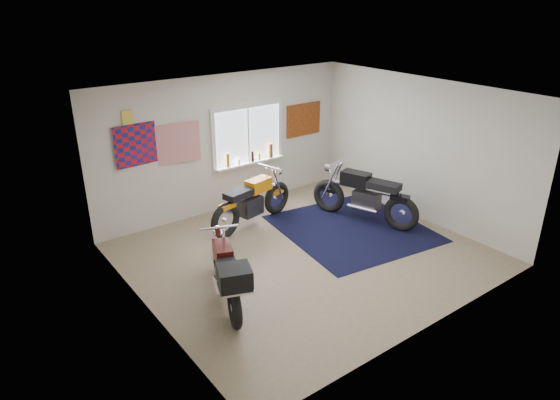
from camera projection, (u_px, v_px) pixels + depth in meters
ground at (305, 254)px, 8.45m from camera, size 5.50×5.50×0.00m
room_shell at (307, 162)px, 7.81m from camera, size 5.50×5.50×5.50m
navy_rug at (352, 228)px, 9.35m from camera, size 2.82×2.91×0.01m
window_assembly at (248, 139)px, 10.01m from camera, size 1.66×0.17×1.26m
oil_bottles at (254, 155)px, 10.15m from camera, size 1.12×0.09×0.30m
flag_display at (127, 117)px, 8.40m from camera, size 1.60×0.10×1.17m
triumph_poster at (304, 120)px, 10.75m from camera, size 0.90×0.03×0.70m
yellow_triumph at (252, 203)px, 9.34m from camera, size 2.04×0.71×1.04m
black_chrome_bike at (364, 197)px, 9.49m from camera, size 0.94×2.13×1.13m
maroon_tourer at (227, 275)px, 6.90m from camera, size 0.96×1.83×0.95m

